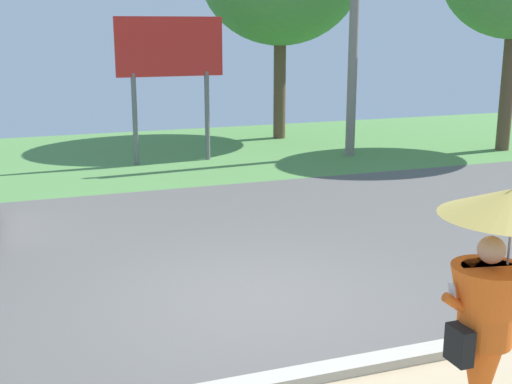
% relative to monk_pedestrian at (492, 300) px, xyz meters
% --- Properties ---
extents(ground_plane, '(40.00, 22.00, 0.20)m').
position_rel_monk_pedestrian_xyz_m(ground_plane, '(-0.91, 6.18, -1.21)').
color(ground_plane, '#565451').
extents(monk_pedestrian, '(1.15, 1.15, 2.13)m').
position_rel_monk_pedestrian_xyz_m(monk_pedestrian, '(0.00, 0.00, 0.00)').
color(monk_pedestrian, '#E55B19').
rests_on(monk_pedestrian, ground_plane).
extents(utility_pole, '(1.80, 0.24, 7.17)m').
position_rel_monk_pedestrian_xyz_m(utility_pole, '(4.66, 11.30, 2.60)').
color(utility_pole, gray).
rests_on(utility_pole, ground_plane).
extents(roadside_billboard, '(2.60, 0.12, 3.50)m').
position_rel_monk_pedestrian_xyz_m(roadside_billboard, '(0.13, 12.03, 1.39)').
color(roadside_billboard, slate).
rests_on(roadside_billboard, ground_plane).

